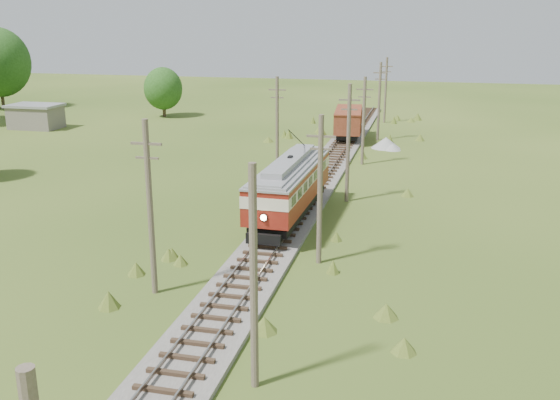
# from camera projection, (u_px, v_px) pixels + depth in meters

# --- Properties ---
(railbed_main) EXTENTS (3.60, 96.00, 0.57)m
(railbed_main) POSITION_uv_depth(u_px,v_px,m) (313.00, 186.00, 51.71)
(railbed_main) COLOR #605B54
(railbed_main) RESTS_ON ground
(streetcar) EXTENTS (3.38, 13.19, 6.00)m
(streetcar) POSITION_uv_depth(u_px,v_px,m) (290.00, 183.00, 42.74)
(streetcar) COLOR black
(streetcar) RESTS_ON ground
(gondola) EXTENTS (3.78, 9.32, 3.02)m
(gondola) POSITION_uv_depth(u_px,v_px,m) (348.00, 121.00, 71.97)
(gondola) COLOR black
(gondola) RESTS_ON ground
(gravel_pile) EXTENTS (3.29, 3.49, 1.20)m
(gravel_pile) POSITION_uv_depth(u_px,v_px,m) (387.00, 143.00, 67.69)
(gravel_pile) COLOR gray
(gravel_pile) RESTS_ON ground
(utility_pole_r_1) EXTENTS (0.30, 0.30, 8.80)m
(utility_pole_r_1) POSITION_uv_depth(u_px,v_px,m) (254.00, 280.00, 22.75)
(utility_pole_r_1) COLOR brown
(utility_pole_r_1) RESTS_ON ground
(utility_pole_r_2) EXTENTS (1.60, 0.30, 8.60)m
(utility_pole_r_2) POSITION_uv_depth(u_px,v_px,m) (320.00, 189.00, 34.85)
(utility_pole_r_2) COLOR brown
(utility_pole_r_2) RESTS_ON ground
(utility_pole_r_3) EXTENTS (1.60, 0.30, 9.00)m
(utility_pole_r_3) POSITION_uv_depth(u_px,v_px,m) (348.00, 142.00, 46.95)
(utility_pole_r_3) COLOR brown
(utility_pole_r_3) RESTS_ON ground
(utility_pole_r_4) EXTENTS (1.60, 0.30, 8.40)m
(utility_pole_r_4) POSITION_uv_depth(u_px,v_px,m) (364.00, 120.00, 59.23)
(utility_pole_r_4) COLOR brown
(utility_pole_r_4) RESTS_ON ground
(utility_pole_r_5) EXTENTS (1.60, 0.30, 8.90)m
(utility_pole_r_5) POSITION_uv_depth(u_px,v_px,m) (379.00, 101.00, 71.21)
(utility_pole_r_5) COLOR brown
(utility_pole_r_5) RESTS_ON ground
(utility_pole_r_6) EXTENTS (1.60, 0.30, 8.70)m
(utility_pole_r_6) POSITION_uv_depth(u_px,v_px,m) (386.00, 89.00, 83.42)
(utility_pole_r_6) COLOR brown
(utility_pole_r_6) RESTS_ON ground
(utility_pole_l_a) EXTENTS (1.60, 0.30, 9.00)m
(utility_pole_l_a) POSITION_uv_depth(u_px,v_px,m) (150.00, 207.00, 30.85)
(utility_pole_l_a) COLOR brown
(utility_pole_l_a) RESTS_ON ground
(utility_pole_l_b) EXTENTS (1.60, 0.30, 8.60)m
(utility_pole_l_b) POSITION_uv_depth(u_px,v_px,m) (277.00, 123.00, 57.13)
(utility_pole_l_b) COLOR brown
(utility_pole_l_b) RESTS_ON ground
(tree_mid_a) EXTENTS (5.46, 5.46, 7.03)m
(tree_mid_a) POSITION_uv_depth(u_px,v_px,m) (163.00, 89.00, 88.61)
(tree_mid_a) COLOR #38281C
(tree_mid_a) RESTS_ON ground
(shed) EXTENTS (6.40, 4.40, 3.10)m
(shed) POSITION_uv_depth(u_px,v_px,m) (36.00, 116.00, 79.82)
(shed) COLOR slate
(shed) RESTS_ON ground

